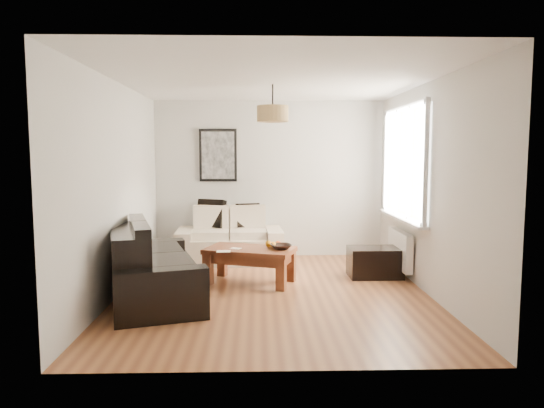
{
  "coord_description": "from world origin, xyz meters",
  "views": [
    {
      "loc": [
        -0.19,
        -6.02,
        1.73
      ],
      "look_at": [
        0.0,
        0.6,
        1.05
      ],
      "focal_mm": 32.59,
      "sensor_mm": 36.0,
      "label": 1
    }
  ],
  "objects_px": {
    "loveseat_cream": "(230,236)",
    "sofa_leather": "(154,264)",
    "ottoman": "(375,262)",
    "coffee_table": "(250,265)"
  },
  "relations": [
    {
      "from": "sofa_leather",
      "to": "ottoman",
      "type": "distance_m",
      "value": 3.04
    },
    {
      "from": "loveseat_cream",
      "to": "ottoman",
      "type": "distance_m",
      "value": 2.35
    },
    {
      "from": "loveseat_cream",
      "to": "sofa_leather",
      "type": "bearing_deg",
      "value": -113.93
    },
    {
      "from": "sofa_leather",
      "to": "coffee_table",
      "type": "height_order",
      "value": "sofa_leather"
    },
    {
      "from": "sofa_leather",
      "to": "coffee_table",
      "type": "xyz_separation_m",
      "value": [
        1.13,
        0.69,
        -0.19
      ]
    },
    {
      "from": "sofa_leather",
      "to": "ottoman",
      "type": "xyz_separation_m",
      "value": [
        2.88,
        0.96,
        -0.22
      ]
    },
    {
      "from": "coffee_table",
      "to": "ottoman",
      "type": "bearing_deg",
      "value": 8.64
    },
    {
      "from": "coffee_table",
      "to": "ottoman",
      "type": "relative_size",
      "value": 1.59
    },
    {
      "from": "loveseat_cream",
      "to": "coffee_table",
      "type": "distance_m",
      "value": 1.36
    },
    {
      "from": "sofa_leather",
      "to": "ottoman",
      "type": "relative_size",
      "value": 2.7
    }
  ]
}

